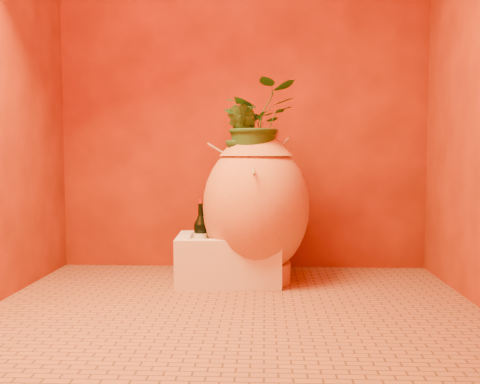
{
  "coord_description": "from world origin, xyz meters",
  "views": [
    {
      "loc": [
        0.15,
        -2.68,
        0.78
      ],
      "look_at": [
        0.01,
        0.35,
        0.57
      ],
      "focal_mm": 40.0,
      "sensor_mm": 36.0,
      "label": 1
    }
  ],
  "objects_px": {
    "wine_bottle_a": "(225,237)",
    "wine_bottle_c": "(203,235)",
    "amphora": "(256,207)",
    "wall_tap": "(269,149)",
    "stone_basin": "(229,260)",
    "wine_bottle_b": "(201,236)"
  },
  "relations": [
    {
      "from": "amphora",
      "to": "stone_basin",
      "type": "distance_m",
      "value": 0.36
    },
    {
      "from": "amphora",
      "to": "wine_bottle_c",
      "type": "distance_m",
      "value": 0.39
    },
    {
      "from": "stone_basin",
      "to": "wine_bottle_a",
      "type": "bearing_deg",
      "value": 114.62
    },
    {
      "from": "wine_bottle_c",
      "to": "wall_tap",
      "type": "distance_m",
      "value": 0.74
    },
    {
      "from": "wine_bottle_b",
      "to": "wine_bottle_c",
      "type": "relative_size",
      "value": 1.05
    },
    {
      "from": "wine_bottle_b",
      "to": "wine_bottle_c",
      "type": "bearing_deg",
      "value": 86.07
    },
    {
      "from": "amphora",
      "to": "wall_tap",
      "type": "distance_m",
      "value": 0.5
    },
    {
      "from": "wine_bottle_b",
      "to": "wall_tap",
      "type": "height_order",
      "value": "wall_tap"
    },
    {
      "from": "amphora",
      "to": "wine_bottle_a",
      "type": "height_order",
      "value": "amphora"
    },
    {
      "from": "amphora",
      "to": "wine_bottle_b",
      "type": "xyz_separation_m",
      "value": [
        -0.34,
        -0.01,
        -0.18
      ]
    },
    {
      "from": "stone_basin",
      "to": "wine_bottle_a",
      "type": "relative_size",
      "value": 2.0
    },
    {
      "from": "stone_basin",
      "to": "wine_bottle_c",
      "type": "distance_m",
      "value": 0.24
    },
    {
      "from": "wine_bottle_b",
      "to": "wine_bottle_c",
      "type": "height_order",
      "value": "wine_bottle_b"
    },
    {
      "from": "stone_basin",
      "to": "wine_bottle_b",
      "type": "distance_m",
      "value": 0.23
    },
    {
      "from": "wine_bottle_a",
      "to": "wine_bottle_c",
      "type": "xyz_separation_m",
      "value": [
        -0.14,
        0.03,
        0.0
      ]
    },
    {
      "from": "wine_bottle_a",
      "to": "wine_bottle_b",
      "type": "bearing_deg",
      "value": -165.37
    },
    {
      "from": "stone_basin",
      "to": "wall_tap",
      "type": "xyz_separation_m",
      "value": [
        0.24,
        0.38,
        0.68
      ]
    },
    {
      "from": "wine_bottle_c",
      "to": "wall_tap",
      "type": "height_order",
      "value": "wall_tap"
    },
    {
      "from": "amphora",
      "to": "wall_tap",
      "type": "relative_size",
      "value": 5.3
    },
    {
      "from": "wine_bottle_c",
      "to": "wall_tap",
      "type": "bearing_deg",
      "value": 35.11
    },
    {
      "from": "stone_basin",
      "to": "wine_bottle_b",
      "type": "xyz_separation_m",
      "value": [
        -0.17,
        0.02,
        0.15
      ]
    },
    {
      "from": "wine_bottle_c",
      "to": "wall_tap",
      "type": "relative_size",
      "value": 1.9
    }
  ]
}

